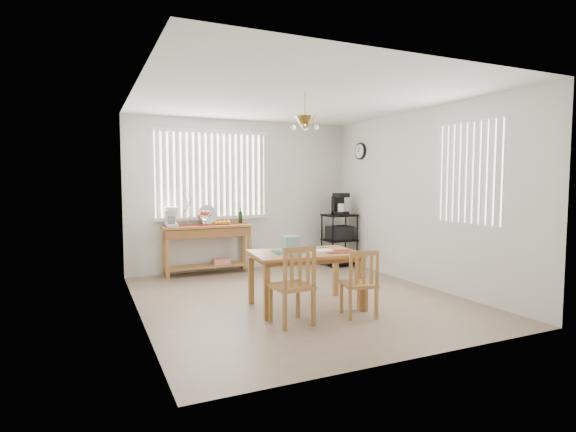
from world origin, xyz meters
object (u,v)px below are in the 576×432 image
chair_right (360,284)px  wire_cart (339,235)px  cart_items (339,204)px  dining_table (304,258)px  sideboard (208,237)px  chair_left (293,286)px

chair_right → wire_cart: bearing=63.3°
cart_items → dining_table: 2.86m
sideboard → wire_cart: bearing=-6.3°
cart_items → dining_table: bearing=-129.5°
sideboard → wire_cart: wire_cart is taller
dining_table → chair_left: size_ratio=1.56×
sideboard → cart_items: (2.37, -0.25, 0.51)m
sideboard → wire_cart: size_ratio=1.54×
cart_items → sideboard: bearing=173.9°
sideboard → chair_right: sideboard is taller
wire_cart → chair_right: size_ratio=1.21×
wire_cart → chair_right: 3.12m
chair_left → sideboard: bearing=93.1°
sideboard → chair_left: 3.01m
sideboard → cart_items: cart_items is taller
wire_cart → dining_table: wire_cart is taller
wire_cart → cart_items: bearing=90.0°
dining_table → chair_right: 0.77m
cart_items → chair_left: cart_items is taller
chair_left → cart_items: bearing=51.1°
sideboard → cart_items: bearing=-6.1°
chair_left → wire_cart: bearing=51.0°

